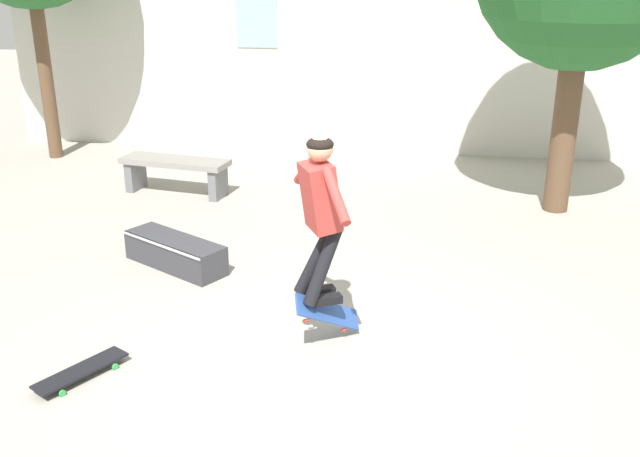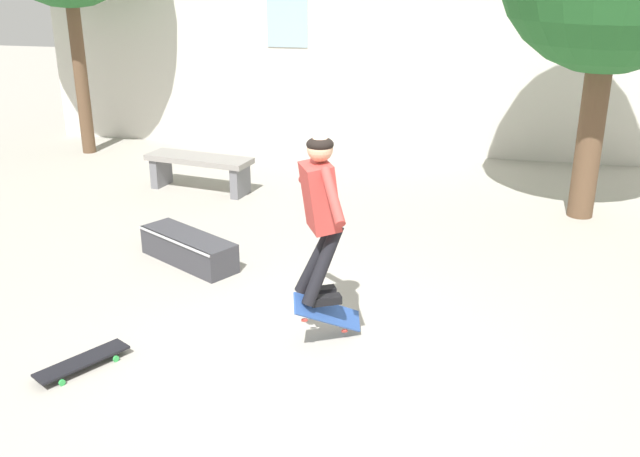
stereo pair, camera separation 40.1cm
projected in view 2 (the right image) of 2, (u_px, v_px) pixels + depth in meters
The scene contains 7 objects.
ground_plane at pixel (316, 354), 6.11m from camera, with size 40.00×40.00×0.00m, color #A39E93.
building_backdrop at pixel (411, 1), 11.67m from camera, with size 13.66×0.52×6.09m.
park_bench at pixel (199, 166), 10.29m from camera, with size 1.62×0.73×0.52m.
skate_ledge at pixel (189, 249), 7.90m from camera, with size 1.29×0.99×0.33m.
skater at pixel (320, 205), 5.82m from camera, with size 0.64×1.13×1.44m.
skateboard_flipping at pixel (328, 313), 6.16m from camera, with size 0.52×0.66×0.53m.
skateboard_resting at pixel (82, 361), 5.87m from camera, with size 0.57×0.78×0.08m.
Camera 2 is at (1.18, -5.20, 3.17)m, focal length 40.00 mm.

